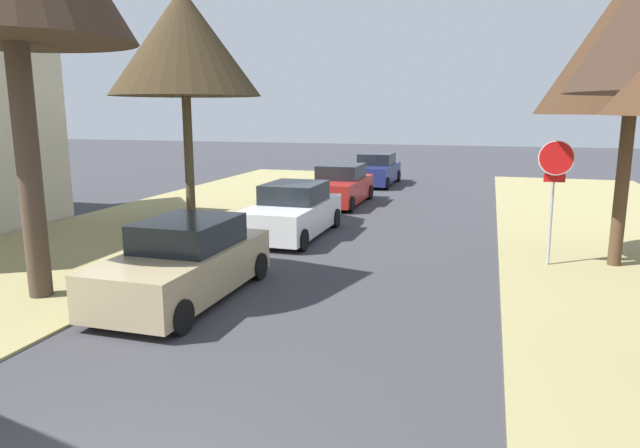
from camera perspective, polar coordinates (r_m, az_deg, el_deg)
The scene contains 7 objects.
stop_sign_far at distance 14.38m, azimuth 22.51°, elevation 4.49°, with size 0.81×0.40×2.96m.
street_tree_right_mid_b at distance 15.02m, azimuth 29.29°, elevation 16.18°, with size 4.18×4.18×7.02m.
street_tree_left_mid_b at distance 18.37m, azimuth -13.53°, elevation 17.27°, with size 4.59×4.59×7.23m.
parked_sedan_tan at distance 11.56m, azimuth -13.37°, elevation -3.82°, with size 1.97×4.42×1.57m.
parked_sedan_white at distance 16.88m, azimuth -2.75°, elevation 1.21°, with size 1.97×4.42×1.57m.
parked_sedan_red at distance 22.70m, azimuth 2.02°, elevation 3.82°, with size 1.97×4.42×1.57m.
parked_sedan_navy at distance 28.88m, azimuth 5.63°, elevation 5.38°, with size 1.97×4.42×1.57m.
Camera 1 is at (3.23, -3.29, 3.68)m, focal length 31.85 mm.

